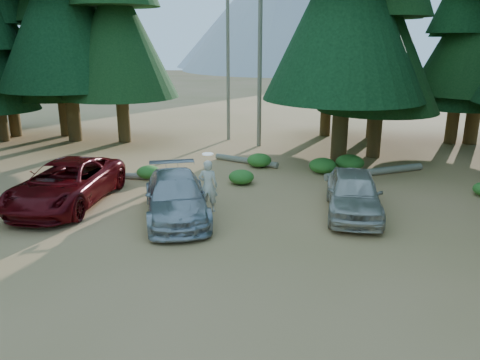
{
  "coord_description": "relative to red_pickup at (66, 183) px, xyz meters",
  "views": [
    {
      "loc": [
        3.52,
        -11.37,
        5.8
      ],
      "look_at": [
        1.32,
        3.58,
        1.25
      ],
      "focal_mm": 35.0,
      "sensor_mm": 36.0,
      "label": 1
    }
  ],
  "objects": [
    {
      "name": "frisbee_player",
      "position": [
        5.44,
        -0.76,
        0.4
      ],
      "size": [
        0.65,
        0.44,
        1.96
      ],
      "rotation": [
        0.0,
        0.0,
        3.16
      ],
      "color": "beige",
      "rests_on": "ground"
    },
    {
      "name": "shrub_center_left",
      "position": [
        5.94,
        3.44,
        -0.5
      ],
      "size": [
        1.06,
        1.06,
        0.58
      ],
      "primitive_type": "ellipsoid",
      "color": "#32691F",
      "rests_on": "ground"
    },
    {
      "name": "silver_minivan_center",
      "position": [
        4.3,
        -0.62,
        -0.07
      ],
      "size": [
        3.55,
        5.35,
        1.44
      ],
      "primitive_type": "imported",
      "rotation": [
        0.0,
        0.0,
        0.34
      ],
      "color": "#A9ADB1",
      "rests_on": "ground"
    },
    {
      "name": "shrub_far_right",
      "position": [
        10.59,
        6.26,
        -0.43
      ],
      "size": [
        1.31,
        1.31,
        0.72
      ],
      "primitive_type": "ellipsoid",
      "color": "#32691F",
      "rests_on": "ground"
    },
    {
      "name": "ground",
      "position": [
        5.09,
        -3.74,
        -0.79
      ],
      "size": [
        160.0,
        160.0,
        0.0
      ],
      "primitive_type": "plane",
      "color": "olive",
      "rests_on": "ground"
    },
    {
      "name": "shrub_left",
      "position": [
        1.84,
        3.63,
        -0.51
      ],
      "size": [
        1.02,
        1.02,
        0.56
      ],
      "primitive_type": "ellipsoid",
      "color": "#32691F",
      "rests_on": "ground"
    },
    {
      "name": "forest_belt_north",
      "position": [
        5.09,
        11.26,
        -0.79
      ],
      "size": [
        36.0,
        7.0,
        22.0
      ],
      "primitive_type": null,
      "color": "black",
      "rests_on": "ground"
    },
    {
      "name": "shrub_center_right",
      "position": [
        6.4,
        6.26,
        -0.48
      ],
      "size": [
        1.14,
        1.14,
        0.63
      ],
      "primitive_type": "ellipsoid",
      "color": "#32691F",
      "rests_on": "ground"
    },
    {
      "name": "silver_minivan_right",
      "position": [
        10.26,
        0.52,
        -0.04
      ],
      "size": [
        1.86,
        4.46,
        1.51
      ],
      "primitive_type": "imported",
      "rotation": [
        0.0,
        0.0,
        -0.02
      ],
      "color": "#B6AFA2",
      "rests_on": "ground"
    },
    {
      "name": "snag_front",
      "position": [
        5.89,
        10.76,
        5.21
      ],
      "size": [
        0.24,
        0.24,
        12.0
      ],
      "primitive_type": "cylinder",
      "color": "gray",
      "rests_on": "ground"
    },
    {
      "name": "shrub_right",
      "position": [
        9.35,
        5.61,
        -0.45
      ],
      "size": [
        1.24,
        1.24,
        0.68
      ],
      "primitive_type": "ellipsoid",
      "color": "#32691F",
      "rests_on": "ground"
    },
    {
      "name": "red_pickup",
      "position": [
        0.0,
        0.0,
        0.0
      ],
      "size": [
        2.68,
        5.71,
        1.58
      ],
      "primitive_type": "imported",
      "rotation": [
        0.0,
        0.0,
        0.01
      ],
      "color": "#53070B",
      "rests_on": "ground"
    },
    {
      "name": "log_left",
      "position": [
        1.18,
        3.44,
        -0.66
      ],
      "size": [
        3.64,
        0.33,
        0.26
      ],
      "primitive_type": "cylinder",
      "rotation": [
        0.0,
        1.57,
        -0.02
      ],
      "color": "gray",
      "rests_on": "ground"
    },
    {
      "name": "shrub_far_left",
      "position": [
        -0.49,
        4.38,
        -0.54
      ],
      "size": [
        0.93,
        0.93,
        0.51
      ],
      "primitive_type": "ellipsoid",
      "color": "#32691F",
      "rests_on": "ground"
    },
    {
      "name": "mountain_peak",
      "position": [
        2.5,
        84.5,
        11.92
      ],
      "size": [
        48.0,
        50.0,
        28.0
      ],
      "color": "#9C9EA5",
      "rests_on": "ground"
    },
    {
      "name": "log_right",
      "position": [
        11.64,
        5.56,
        -0.63
      ],
      "size": [
        4.55,
        2.76,
        0.32
      ],
      "primitive_type": "cylinder",
      "rotation": [
        0.0,
        1.57,
        0.51
      ],
      "color": "gray",
      "rests_on": "ground"
    },
    {
      "name": "snag_back",
      "position": [
        3.89,
        12.26,
        4.21
      ],
      "size": [
        0.2,
        0.2,
        10.0
      ],
      "primitive_type": "cylinder",
      "color": "gray",
      "rests_on": "ground"
    },
    {
      "name": "log_mid",
      "position": [
        5.7,
        6.76,
        -0.65
      ],
      "size": [
        3.27,
        1.65,
        0.28
      ],
      "primitive_type": "cylinder",
      "rotation": [
        0.0,
        1.57,
        -0.42
      ],
      "color": "gray",
      "rests_on": "ground"
    }
  ]
}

